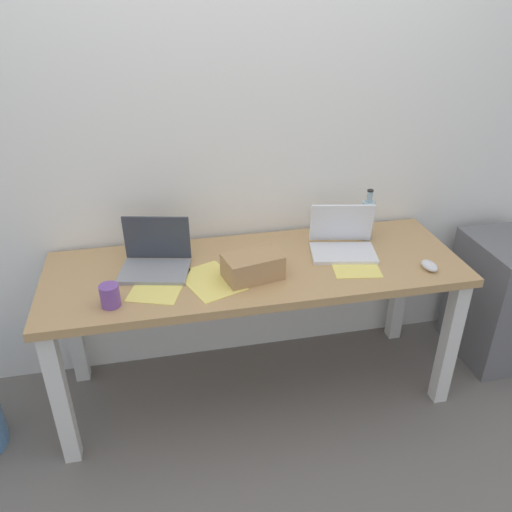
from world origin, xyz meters
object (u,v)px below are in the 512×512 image
at_px(laptop_right, 343,242).
at_px(cardboard_box, 253,267).
at_px(coffee_mug, 110,296).
at_px(filing_cabinet, 502,299).
at_px(laptop_left, 155,259).
at_px(computer_mouse, 429,266).
at_px(beer_bottle, 367,219).
at_px(desk, 256,284).

distance_m(laptop_right, cardboard_box, 0.50).
distance_m(coffee_mug, filing_cabinet, 2.09).
relative_size(laptop_left, laptop_right, 1.01).
height_order(computer_mouse, cardboard_box, cardboard_box).
bearing_deg(filing_cabinet, laptop_right, 178.27).
distance_m(computer_mouse, filing_cabinet, 0.78).
height_order(laptop_left, cardboard_box, laptop_left).
xyz_separation_m(beer_bottle, cardboard_box, (-0.64, -0.26, -0.05)).
relative_size(laptop_right, coffee_mug, 3.62).
bearing_deg(desk, laptop_right, 6.81).
distance_m(desk, computer_mouse, 0.80).
xyz_separation_m(laptop_left, laptop_right, (0.89, -0.01, 0.00)).
relative_size(cardboard_box, filing_cabinet, 0.36).
bearing_deg(laptop_left, laptop_right, -0.70).
bearing_deg(laptop_right, desk, -173.19).
xyz_separation_m(desk, beer_bottle, (0.60, 0.16, 0.21)).
height_order(laptop_left, coffee_mug, laptop_left).
distance_m(laptop_right, computer_mouse, 0.41).
xyz_separation_m(laptop_left, beer_bottle, (1.06, 0.10, 0.06)).
bearing_deg(computer_mouse, coffee_mug, 176.04).
relative_size(beer_bottle, filing_cabinet, 0.37).
bearing_deg(laptop_left, desk, -7.96).
height_order(cardboard_box, coffee_mug, cardboard_box).
xyz_separation_m(coffee_mug, filing_cabinet, (2.03, 0.22, -0.44)).
bearing_deg(coffee_mug, laptop_right, 13.11).
xyz_separation_m(laptop_right, computer_mouse, (0.33, -0.25, -0.03)).
height_order(laptop_right, cardboard_box, laptop_right).
bearing_deg(laptop_left, coffee_mug, -126.00).
height_order(computer_mouse, coffee_mug, coffee_mug).
xyz_separation_m(cardboard_box, filing_cabinet, (1.43, 0.12, -0.45)).
bearing_deg(laptop_left, cardboard_box, -21.53).
height_order(desk, laptop_right, laptop_right).
bearing_deg(filing_cabinet, laptop_left, 178.76).
bearing_deg(cardboard_box, coffee_mug, -170.76).
distance_m(laptop_left, laptop_right, 0.89).
bearing_deg(coffee_mug, desk, 17.24).
bearing_deg(cardboard_box, laptop_left, 158.47).
distance_m(computer_mouse, cardboard_box, 0.81).
xyz_separation_m(desk, filing_cabinet, (1.39, 0.02, -0.29)).
bearing_deg(beer_bottle, computer_mouse, -65.15).
bearing_deg(computer_mouse, desk, 161.67).
height_order(desk, beer_bottle, beer_bottle).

